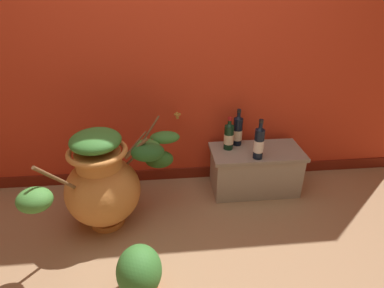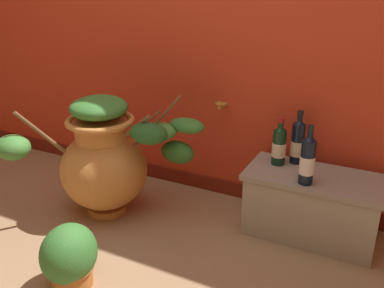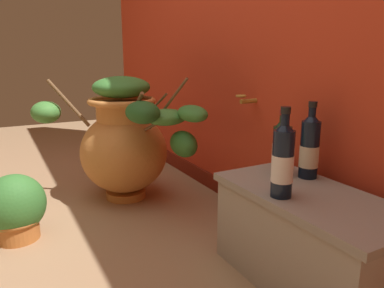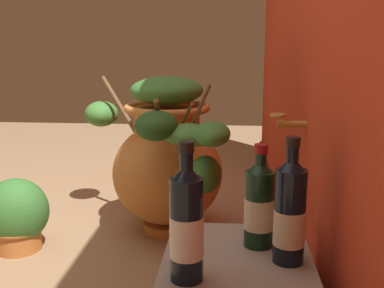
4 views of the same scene
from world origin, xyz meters
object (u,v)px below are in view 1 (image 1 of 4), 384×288
object	(u,v)px
wine_bottle_left	(238,130)
potted_shrub	(140,274)
terracotta_urn	(105,181)
wine_bottle_middle	(229,135)
wine_bottle_right	(259,142)

from	to	relation	value
wine_bottle_left	potted_shrub	distance (m)	1.41
terracotta_urn	wine_bottle_left	bearing A→B (deg)	23.14
potted_shrub	wine_bottle_middle	bearing A→B (deg)	55.38
terracotta_urn	potted_shrub	xyz separation A→B (m)	(0.26, -0.65, -0.21)
wine_bottle_right	potted_shrub	bearing A→B (deg)	-136.93
terracotta_urn	wine_bottle_right	xyz separation A→B (m)	(1.17, 0.21, 0.15)
wine_bottle_left	wine_bottle_middle	size ratio (longest dim) A/B	1.14
wine_bottle_right	potted_shrub	xyz separation A→B (m)	(-0.91, -0.85, -0.36)
wine_bottle_right	potted_shrub	size ratio (longest dim) A/B	0.99
wine_bottle_left	wine_bottle_middle	xyz separation A→B (m)	(-0.09, -0.07, -0.01)
terracotta_urn	potted_shrub	size ratio (longest dim) A/B	2.92
wine_bottle_middle	wine_bottle_right	bearing A→B (deg)	-41.25
terracotta_urn	potted_shrub	distance (m)	0.73
wine_bottle_middle	wine_bottle_right	xyz separation A→B (m)	(0.20, -0.18, 0.02)
wine_bottle_right	potted_shrub	distance (m)	1.30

